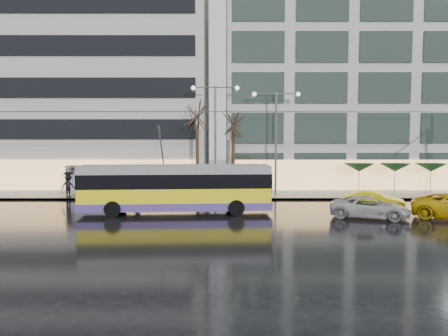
{
  "coord_description": "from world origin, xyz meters",
  "views": [
    {
      "loc": [
        2.66,
        -25.25,
        5.03
      ],
      "look_at": [
        2.71,
        5.0,
        2.85
      ],
      "focal_mm": 35.0,
      "sensor_mm": 36.0,
      "label": 1
    }
  ],
  "objects": [
    {
      "name": "ground",
      "position": [
        0.0,
        0.0,
        0.0
      ],
      "size": [
        140.0,
        140.0,
        0.0
      ],
      "primitive_type": "plane",
      "color": "black",
      "rests_on": "ground"
    },
    {
      "name": "sidewalk",
      "position": [
        2.0,
        14.0,
        0.07
      ],
      "size": [
        80.0,
        10.0,
        0.15
      ],
      "primitive_type": "cube",
      "color": "gray",
      "rests_on": "ground"
    },
    {
      "name": "kerb",
      "position": [
        2.0,
        9.05,
        0.07
      ],
      "size": [
        80.0,
        0.1,
        0.15
      ],
      "primitive_type": "cube",
      "color": "slate",
      "rests_on": "ground"
    },
    {
      "name": "building_left",
      "position": [
        -16.0,
        19.0,
        11.15
      ],
      "size": [
        34.0,
        14.0,
        22.0
      ],
      "primitive_type": "cube",
      "color": "#B1AEA9",
      "rests_on": "sidewalk"
    },
    {
      "name": "building_right",
      "position": [
        19.0,
        19.0,
        12.65
      ],
      "size": [
        32.0,
        14.0,
        25.0
      ],
      "primitive_type": "cube",
      "color": "#B1AEA9",
      "rests_on": "sidewalk"
    },
    {
      "name": "trolleybus",
      "position": [
        -0.45,
        3.14,
        1.55
      ],
      "size": [
        12.47,
        5.02,
        5.72
      ],
      "color": "yellow",
      "rests_on": "ground"
    },
    {
      "name": "catenary",
      "position": [
        1.0,
        7.94,
        4.25
      ],
      "size": [
        42.24,
        5.12,
        7.0
      ],
      "color": "#595B60",
      "rests_on": "ground"
    },
    {
      "name": "bus_shelter",
      "position": [
        -8.38,
        10.69,
        1.96
      ],
      "size": [
        4.2,
        1.6,
        2.51
      ],
      "color": "#595B60",
      "rests_on": "sidewalk"
    },
    {
      "name": "street_lamp_near",
      "position": [
        2.0,
        10.8,
        5.99
      ],
      "size": [
        3.96,
        0.36,
        9.03
      ],
      "color": "#595B60",
      "rests_on": "sidewalk"
    },
    {
      "name": "street_lamp_far",
      "position": [
        7.0,
        10.8,
        5.71
      ],
      "size": [
        3.96,
        0.36,
        8.53
      ],
      "color": "#595B60",
      "rests_on": "sidewalk"
    },
    {
      "name": "tree_a",
      "position": [
        0.5,
        11.0,
        7.09
      ],
      "size": [
        3.2,
        3.2,
        8.4
      ],
      "color": "black",
      "rests_on": "sidewalk"
    },
    {
      "name": "tree_b",
      "position": [
        3.5,
        11.2,
        6.4
      ],
      "size": [
        3.2,
        3.2,
        7.7
      ],
      "color": "black",
      "rests_on": "sidewalk"
    },
    {
      "name": "parasol_a",
      "position": [
        14.0,
        11.0,
        2.45
      ],
      "size": [
        2.5,
        2.5,
        2.65
      ],
      "color": "#595B60",
      "rests_on": "sidewalk"
    },
    {
      "name": "parasol_b",
      "position": [
        17.0,
        11.0,
        2.45
      ],
      "size": [
        2.5,
        2.5,
        2.65
      ],
      "color": "#595B60",
      "rests_on": "sidewalk"
    },
    {
      "name": "parasol_c",
      "position": [
        20.0,
        11.0,
        2.45
      ],
      "size": [
        2.5,
        2.5,
        2.65
      ],
      "color": "#595B60",
      "rests_on": "sidewalk"
    },
    {
      "name": "taxi_b",
      "position": [
        13.0,
        4.32,
        0.65
      ],
      "size": [
        4.18,
        2.71,
        1.3
      ],
      "primitive_type": "imported",
      "rotation": [
        0.0,
        0.0,
        1.2
      ],
      "color": "yellow",
      "rests_on": "ground"
    },
    {
      "name": "sedan_silver",
      "position": [
        11.71,
        1.37,
        0.67
      ],
      "size": [
        5.28,
        3.69,
        1.34
      ],
      "primitive_type": "imported",
      "rotation": [
        0.0,
        0.0,
        1.23
      ],
      "color": "#ABABB0",
      "rests_on": "ground"
    },
    {
      "name": "pedestrian_a",
      "position": [
        -4.51,
        10.84,
        1.56
      ],
      "size": [
        1.25,
        1.26,
        2.19
      ],
      "color": "black",
      "rests_on": "sidewalk"
    },
    {
      "name": "pedestrian_b",
      "position": [
        -6.75,
        11.26,
        1.04
      ],
      "size": [
        1.04,
        0.93,
        1.77
      ],
      "color": "black",
      "rests_on": "sidewalk"
    },
    {
      "name": "pedestrian_c",
      "position": [
        -9.72,
        9.4,
        1.28
      ],
      "size": [
        1.25,
        0.88,
        2.11
      ],
      "color": "black",
      "rests_on": "sidewalk"
    }
  ]
}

